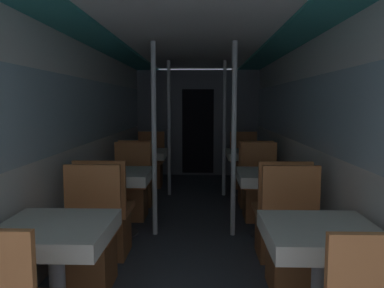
{
  "coord_description": "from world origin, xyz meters",
  "views": [
    {
      "loc": [
        0.1,
        -1.47,
        1.48
      ],
      "look_at": [
        -0.02,
        2.68,
        1.02
      ],
      "focal_mm": 35.0,
      "sensor_mm": 36.0,
      "label": 1
    }
  ],
  "objects_px": {
    "chair_left_far_2": "(150,170)",
    "chair_right_near_2": "(254,185)",
    "dining_table_left_0": "(56,240)",
    "chair_left_near_2": "(138,185)",
    "chair_right_far_1": "(260,196)",
    "dining_table_left_1": "(119,180)",
    "dining_table_right_0": "(321,242)",
    "chair_left_far_1": "(130,195)",
    "support_pole_right_2": "(224,129)",
    "chair_left_near_1": "(106,226)",
    "chair_right_far_0": "(295,253)",
    "support_pole_left_1": "(154,140)",
    "chair_right_far_2": "(244,170)",
    "support_pole_left_2": "(169,129)",
    "dining_table_left_2": "(145,157)",
    "chair_right_near_1": "(280,228)",
    "support_pole_right_1": "(234,140)",
    "dining_table_right_2": "(249,157)",
    "dining_table_right_1": "(269,181)",
    "chair_left_far_0": "(87,250)"
  },
  "relations": [
    {
      "from": "chair_left_far_2",
      "to": "chair_right_near_2",
      "type": "distance_m",
      "value": 2.06
    },
    {
      "from": "dining_table_left_0",
      "to": "chair_left_near_2",
      "type": "relative_size",
      "value": 0.75
    },
    {
      "from": "dining_table_left_0",
      "to": "chair_right_far_1",
      "type": "relative_size",
      "value": 0.75
    },
    {
      "from": "dining_table_left_0",
      "to": "dining_table_left_1",
      "type": "bearing_deg",
      "value": 90.0
    },
    {
      "from": "chair_right_far_1",
      "to": "dining_table_right_0",
      "type": "bearing_deg",
      "value": 90.0
    },
    {
      "from": "chair_left_far_1",
      "to": "support_pole_right_2",
      "type": "relative_size",
      "value": 0.45
    },
    {
      "from": "chair_left_near_1",
      "to": "chair_right_far_0",
      "type": "distance_m",
      "value": 1.77
    },
    {
      "from": "dining_table_right_0",
      "to": "chair_left_near_2",
      "type": "bearing_deg",
      "value": 118.72
    },
    {
      "from": "support_pole_left_1",
      "to": "dining_table_left_0",
      "type": "bearing_deg",
      "value": -102.19
    },
    {
      "from": "dining_table_left_1",
      "to": "chair_left_far_2",
      "type": "relative_size",
      "value": 0.75
    },
    {
      "from": "chair_left_near_1",
      "to": "chair_right_far_2",
      "type": "relative_size",
      "value": 1.0
    },
    {
      "from": "chair_left_far_2",
      "to": "support_pole_left_2",
      "type": "xyz_separation_m",
      "value": [
        0.39,
        -0.61,
        0.77
      ]
    },
    {
      "from": "chair_left_far_1",
      "to": "chair_right_far_0",
      "type": "xyz_separation_m",
      "value": [
        1.66,
        -1.82,
        0.0
      ]
    },
    {
      "from": "dining_table_left_2",
      "to": "chair_right_far_1",
      "type": "height_order",
      "value": "chair_right_far_1"
    },
    {
      "from": "chair_right_near_1",
      "to": "chair_right_far_2",
      "type": "relative_size",
      "value": 1.0
    },
    {
      "from": "dining_table_left_0",
      "to": "chair_left_near_1",
      "type": "bearing_deg",
      "value": 90.0
    },
    {
      "from": "dining_table_left_1",
      "to": "support_pole_right_1",
      "type": "distance_m",
      "value": 1.35
    },
    {
      "from": "dining_table_left_0",
      "to": "chair_left_far_1",
      "type": "bearing_deg",
      "value": 90.0
    },
    {
      "from": "dining_table_right_0",
      "to": "dining_table_right_2",
      "type": "distance_m",
      "value": 3.65
    },
    {
      "from": "dining_table_right_0",
      "to": "dining_table_left_2",
      "type": "bearing_deg",
      "value": 114.52
    },
    {
      "from": "support_pole_left_2",
      "to": "chair_right_near_1",
      "type": "xyz_separation_m",
      "value": [
        1.27,
        -2.43,
        -0.77
      ]
    },
    {
      "from": "dining_table_left_2",
      "to": "dining_table_left_0",
      "type": "bearing_deg",
      "value": -90.0
    },
    {
      "from": "chair_left_near_1",
      "to": "chair_right_near_2",
      "type": "height_order",
      "value": "same"
    },
    {
      "from": "chair_left_near_1",
      "to": "chair_right_near_1",
      "type": "bearing_deg",
      "value": 0.0
    },
    {
      "from": "chair_left_near_1",
      "to": "chair_left_far_1",
      "type": "relative_size",
      "value": 1.0
    },
    {
      "from": "dining_table_left_2",
      "to": "chair_right_near_1",
      "type": "height_order",
      "value": "chair_right_near_1"
    },
    {
      "from": "chair_right_far_2",
      "to": "dining_table_left_1",
      "type": "bearing_deg",
      "value": 55.66
    },
    {
      "from": "chair_left_far_2",
      "to": "support_pole_right_1",
      "type": "distance_m",
      "value": 2.85
    },
    {
      "from": "chair_right_far_0",
      "to": "dining_table_right_1",
      "type": "relative_size",
      "value": 1.34
    },
    {
      "from": "chair_right_near_1",
      "to": "chair_right_near_2",
      "type": "bearing_deg",
      "value": 90.0
    },
    {
      "from": "support_pole_left_1",
      "to": "dining_table_left_2",
      "type": "height_order",
      "value": "support_pole_left_1"
    },
    {
      "from": "chair_right_near_1",
      "to": "dining_table_right_2",
      "type": "height_order",
      "value": "chair_right_near_1"
    },
    {
      "from": "dining_table_right_0",
      "to": "chair_right_near_1",
      "type": "relative_size",
      "value": 0.75
    },
    {
      "from": "chair_left_far_0",
      "to": "chair_right_far_0",
      "type": "distance_m",
      "value": 1.66
    },
    {
      "from": "chair_left_near_2",
      "to": "chair_right_near_1",
      "type": "distance_m",
      "value": 2.47
    },
    {
      "from": "dining_table_right_2",
      "to": "dining_table_right_0",
      "type": "bearing_deg",
      "value": -90.0
    },
    {
      "from": "chair_left_near_1",
      "to": "dining_table_left_1",
      "type": "bearing_deg",
      "value": 90.0
    },
    {
      "from": "chair_right_far_0",
      "to": "support_pole_right_2",
      "type": "relative_size",
      "value": 0.45
    },
    {
      "from": "dining_table_left_0",
      "to": "dining_table_right_1",
      "type": "height_order",
      "value": "same"
    },
    {
      "from": "dining_table_right_0",
      "to": "support_pole_right_2",
      "type": "bearing_deg",
      "value": 96.17
    },
    {
      "from": "dining_table_right_2",
      "to": "support_pole_right_2",
      "type": "distance_m",
      "value": 0.6
    },
    {
      "from": "dining_table_right_2",
      "to": "chair_right_near_2",
      "type": "xyz_separation_m",
      "value": [
        -0.0,
        -0.61,
        -0.32
      ]
    },
    {
      "from": "chair_left_near_1",
      "to": "chair_left_far_0",
      "type": "bearing_deg",
      "value": -90.0
    },
    {
      "from": "chair_left_near_2",
      "to": "chair_right_near_1",
      "type": "height_order",
      "value": "same"
    },
    {
      "from": "chair_left_far_0",
      "to": "chair_right_far_1",
      "type": "xyz_separation_m",
      "value": [
        1.66,
        1.82,
        0.0
      ]
    },
    {
      "from": "chair_left_far_1",
      "to": "chair_right_far_1",
      "type": "distance_m",
      "value": 1.66
    },
    {
      "from": "chair_left_near_1",
      "to": "chair_left_near_2",
      "type": "bearing_deg",
      "value": 90.0
    },
    {
      "from": "chair_right_far_1",
      "to": "chair_left_far_0",
      "type": "bearing_deg",
      "value": 47.63
    },
    {
      "from": "chair_left_far_1",
      "to": "dining_table_right_1",
      "type": "xyz_separation_m",
      "value": [
        1.66,
        -0.61,
        0.32
      ]
    },
    {
      "from": "dining_table_left_0",
      "to": "dining_table_right_0",
      "type": "xyz_separation_m",
      "value": [
        1.66,
        0.0,
        0.0
      ]
    }
  ]
}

